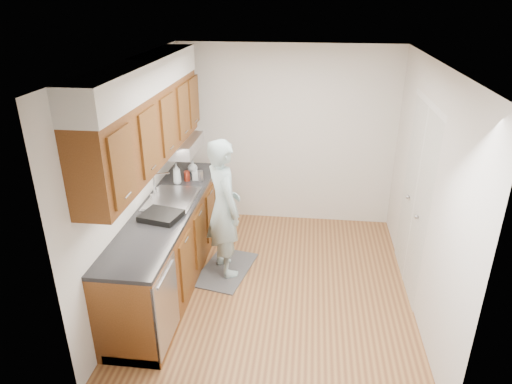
# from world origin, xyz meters

# --- Properties ---
(floor) EXTENTS (3.50, 3.50, 0.00)m
(floor) POSITION_xyz_m (0.00, 0.00, 0.00)
(floor) COLOR #9A6B3A
(floor) RESTS_ON ground
(ceiling) EXTENTS (3.50, 3.50, 0.00)m
(ceiling) POSITION_xyz_m (0.00, 0.00, 2.50)
(ceiling) COLOR white
(ceiling) RESTS_ON wall_left
(wall_left) EXTENTS (0.02, 3.50, 2.50)m
(wall_left) POSITION_xyz_m (-1.50, 0.00, 1.25)
(wall_left) COLOR silver
(wall_left) RESTS_ON floor
(wall_right) EXTENTS (0.02, 3.50, 2.50)m
(wall_right) POSITION_xyz_m (1.50, 0.00, 1.25)
(wall_right) COLOR silver
(wall_right) RESTS_ON floor
(wall_back) EXTENTS (3.00, 0.02, 2.50)m
(wall_back) POSITION_xyz_m (0.00, 1.75, 1.25)
(wall_back) COLOR silver
(wall_back) RESTS_ON floor
(counter) EXTENTS (0.64, 2.80, 1.30)m
(counter) POSITION_xyz_m (-1.20, -0.00, 0.49)
(counter) COLOR brown
(counter) RESTS_ON floor
(upper_cabinets) EXTENTS (0.47, 2.80, 1.21)m
(upper_cabinets) POSITION_xyz_m (-1.33, 0.05, 1.95)
(upper_cabinets) COLOR brown
(upper_cabinets) RESTS_ON wall_left
(closet_door) EXTENTS (0.02, 1.22, 2.05)m
(closet_door) POSITION_xyz_m (1.49, 0.30, 1.02)
(closet_door) COLOR white
(closet_door) RESTS_ON wall_right
(floor_mat) EXTENTS (0.71, 0.99, 0.02)m
(floor_mat) POSITION_xyz_m (-0.61, 0.24, 0.01)
(floor_mat) COLOR #5C5C5E
(floor_mat) RESTS_ON floor
(person) EXTENTS (0.72, 0.79, 1.86)m
(person) POSITION_xyz_m (-0.61, 0.24, 0.95)
(person) COLOR #97B4B8
(person) RESTS_ON floor_mat
(soap_bottle_a) EXTENTS (0.12, 0.12, 0.26)m
(soap_bottle_a) POSITION_xyz_m (-1.27, 0.65, 1.07)
(soap_bottle_a) COLOR silver
(soap_bottle_a) RESTS_ON counter
(soap_bottle_b) EXTENTS (0.08, 0.08, 0.17)m
(soap_bottle_b) POSITION_xyz_m (-1.06, 0.79, 1.03)
(soap_bottle_b) COLOR silver
(soap_bottle_b) RESTS_ON counter
(soap_bottle_c) EXTENTS (0.18, 0.18, 0.17)m
(soap_bottle_c) POSITION_xyz_m (-1.17, 1.03, 1.02)
(soap_bottle_c) COLOR silver
(soap_bottle_c) RESTS_ON counter
(soda_can) EXTENTS (0.07, 0.07, 0.13)m
(soda_can) POSITION_xyz_m (-1.17, 0.75, 1.00)
(soda_can) COLOR #AC321D
(soda_can) RESTS_ON counter
(steel_can) EXTENTS (0.09, 0.09, 0.12)m
(steel_can) POSITION_xyz_m (-1.01, 0.78, 1.00)
(steel_can) COLOR #A5A5AA
(steel_can) RESTS_ON counter
(dish_rack) EXTENTS (0.45, 0.41, 0.06)m
(dish_rack) POSITION_xyz_m (-1.17, -0.29, 0.97)
(dish_rack) COLOR black
(dish_rack) RESTS_ON counter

